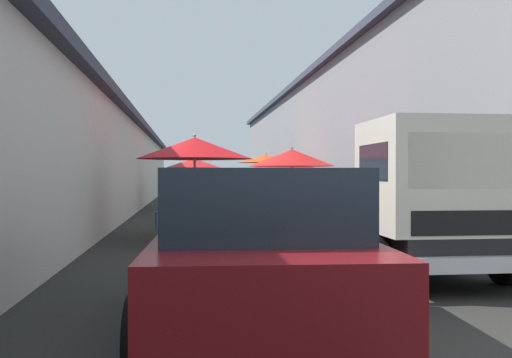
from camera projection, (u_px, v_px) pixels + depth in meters
ground at (238, 220)px, 16.92m from camera, size 90.00×90.00×0.00m
building_left_whitewash at (24, 164)px, 18.29m from camera, size 49.80×7.50×3.44m
building_right_concrete at (423, 135)px, 19.97m from camera, size 49.80×7.50×5.57m
fruit_stall_mid_lane at (195, 157)px, 12.04m from camera, size 2.51×2.51×2.28m
fruit_stall_far_left at (192, 169)px, 22.53m from camera, size 2.26×2.26×2.12m
fruit_stall_far_right at (267, 167)px, 23.01m from camera, size 2.38×2.38×2.28m
fruit_stall_near_right at (292, 166)px, 15.44m from camera, size 2.42×2.42×2.17m
fruit_stall_near_left at (284, 167)px, 20.21m from camera, size 2.28×2.28×2.15m
hatchback_car at (256, 247)px, 5.06m from camera, size 3.98×2.07×1.45m
delivery_truck at (418, 201)px, 7.64m from camera, size 4.93×1.99×2.08m
vendor_by_crates at (335, 198)px, 12.47m from camera, size 0.59×0.33×1.51m
parked_scooter at (284, 205)px, 17.33m from camera, size 1.67×0.54×1.14m
plastic_stool at (160, 216)px, 14.37m from camera, size 0.30×0.30×0.43m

